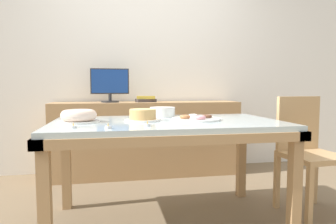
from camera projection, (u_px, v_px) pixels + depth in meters
name	position (u px, v px, depth m)	size (l,w,h in m)	color
ground_plane	(167.00, 222.00, 2.26)	(12.00, 12.00, 0.00)	#7A664C
wall_back	(144.00, 64.00, 3.70)	(8.00, 0.10, 2.60)	white
dining_table	(167.00, 133.00, 2.21)	(1.68, 0.95, 0.77)	silver
chair	(307.00, 148.00, 2.43)	(0.45, 0.45, 0.94)	tan
sideboard	(147.00, 138.00, 3.47)	(2.12, 0.44, 0.85)	tan
computer_monitor	(110.00, 85.00, 3.34)	(0.42, 0.20, 0.38)	#262628
book_stack	(146.00, 99.00, 3.43)	(0.24, 0.18, 0.07)	#3F3838
cake_chocolate_round	(143.00, 115.00, 2.19)	(0.26, 0.26, 0.09)	white
cake_golden_bundt	(79.00, 116.00, 2.10)	(0.29, 0.29, 0.09)	white
pastry_platter	(196.00, 118.00, 2.25)	(0.38, 0.38, 0.04)	white
plate_stack	(163.00, 112.00, 2.51)	(0.21, 0.21, 0.08)	white
tealight_right_edge	(147.00, 125.00, 1.89)	(0.04, 0.04, 0.04)	silver
tealight_centre	(108.00, 127.00, 1.78)	(0.04, 0.04, 0.04)	silver
tealight_near_cakes	(73.00, 126.00, 1.80)	(0.04, 0.04, 0.04)	silver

